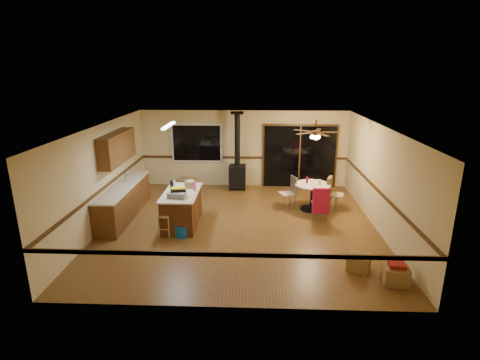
# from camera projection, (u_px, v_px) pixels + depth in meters

# --- Properties ---
(floor) EXTENTS (7.00, 7.00, 0.00)m
(floor) POSITION_uv_depth(u_px,v_px,m) (240.00, 225.00, 9.79)
(floor) COLOR brown
(floor) RESTS_ON ground
(ceiling) EXTENTS (7.00, 7.00, 0.00)m
(ceiling) POSITION_uv_depth(u_px,v_px,m) (239.00, 126.00, 9.04)
(ceiling) COLOR silver
(ceiling) RESTS_ON ground
(wall_back) EXTENTS (7.00, 0.00, 7.00)m
(wall_back) POSITION_uv_depth(u_px,v_px,m) (244.00, 149.00, 12.76)
(wall_back) COLOR #CFBA83
(wall_back) RESTS_ON ground
(wall_front) EXTENTS (7.00, 0.00, 7.00)m
(wall_front) POSITION_uv_depth(u_px,v_px,m) (231.00, 239.00, 6.06)
(wall_front) COLOR #CFBA83
(wall_front) RESTS_ON ground
(wall_left) EXTENTS (0.00, 7.00, 7.00)m
(wall_left) POSITION_uv_depth(u_px,v_px,m) (103.00, 176.00, 9.55)
(wall_left) COLOR #CFBA83
(wall_left) RESTS_ON ground
(wall_right) EXTENTS (0.00, 7.00, 7.00)m
(wall_right) POSITION_uv_depth(u_px,v_px,m) (380.00, 179.00, 9.28)
(wall_right) COLOR #CFBA83
(wall_right) RESTS_ON ground
(chair_rail) EXTENTS (7.00, 7.00, 0.08)m
(chair_rail) POSITION_uv_depth(u_px,v_px,m) (240.00, 189.00, 9.50)
(chair_rail) COLOR #412810
(chair_rail) RESTS_ON ground
(window) EXTENTS (1.72, 0.10, 1.32)m
(window) POSITION_uv_depth(u_px,v_px,m) (197.00, 143.00, 12.72)
(window) COLOR black
(window) RESTS_ON ground
(sliding_door) EXTENTS (2.52, 0.10, 2.10)m
(sliding_door) POSITION_uv_depth(u_px,v_px,m) (299.00, 157.00, 12.71)
(sliding_door) COLOR black
(sliding_door) RESTS_ON ground
(lower_cabinets) EXTENTS (0.60, 3.00, 0.86)m
(lower_cabinets) POSITION_uv_depth(u_px,v_px,m) (124.00, 202.00, 10.27)
(lower_cabinets) COLOR #5A3516
(lower_cabinets) RESTS_ON ground
(countertop) EXTENTS (0.64, 3.04, 0.04)m
(countertop) POSITION_uv_depth(u_px,v_px,m) (123.00, 186.00, 10.14)
(countertop) COLOR beige
(countertop) RESTS_ON lower_cabinets
(upper_cabinets) EXTENTS (0.35, 2.00, 0.80)m
(upper_cabinets) POSITION_uv_depth(u_px,v_px,m) (117.00, 148.00, 10.04)
(upper_cabinets) COLOR #5A3516
(upper_cabinets) RESTS_ON ground
(kitchen_island) EXTENTS (0.88, 1.68, 0.90)m
(kitchen_island) POSITION_uv_depth(u_px,v_px,m) (182.00, 208.00, 9.71)
(kitchen_island) COLOR #4E2813
(kitchen_island) RESTS_ON ground
(wood_stove) EXTENTS (0.55, 0.50, 2.52)m
(wood_stove) POSITION_uv_depth(u_px,v_px,m) (237.00, 168.00, 12.50)
(wood_stove) COLOR black
(wood_stove) RESTS_ON ground
(ceiling_fan) EXTENTS (0.24, 0.24, 0.55)m
(ceiling_fan) POSITION_uv_depth(u_px,v_px,m) (316.00, 134.00, 10.24)
(ceiling_fan) COLOR brown
(ceiling_fan) RESTS_ON ceiling
(fluorescent_strip) EXTENTS (0.10, 1.20, 0.04)m
(fluorescent_strip) POSITION_uv_depth(u_px,v_px,m) (169.00, 126.00, 9.41)
(fluorescent_strip) COLOR white
(fluorescent_strip) RESTS_ON ceiling
(toolbox_grey) EXTENTS (0.47, 0.31, 0.13)m
(toolbox_grey) POSITION_uv_depth(u_px,v_px,m) (177.00, 195.00, 9.14)
(toolbox_grey) COLOR slate
(toolbox_grey) RESTS_ON kitchen_island
(toolbox_black) EXTENTS (0.40, 0.26, 0.20)m
(toolbox_black) POSITION_uv_depth(u_px,v_px,m) (179.00, 193.00, 9.23)
(toolbox_black) COLOR black
(toolbox_black) RESTS_ON kitchen_island
(toolbox_yellow_lid) EXTENTS (0.38, 0.25, 0.03)m
(toolbox_yellow_lid) POSITION_uv_depth(u_px,v_px,m) (178.00, 188.00, 9.19)
(toolbox_yellow_lid) COLOR gold
(toolbox_yellow_lid) RESTS_ON toolbox_black
(box_on_island) EXTENTS (0.24, 0.30, 0.18)m
(box_on_island) POSITION_uv_depth(u_px,v_px,m) (190.00, 184.00, 9.93)
(box_on_island) COLOR olive
(box_on_island) RESTS_ON kitchen_island
(bottle_dark) EXTENTS (0.11, 0.11, 0.31)m
(bottle_dark) POSITION_uv_depth(u_px,v_px,m) (172.00, 186.00, 9.55)
(bottle_dark) COLOR black
(bottle_dark) RESTS_ON kitchen_island
(bottle_pink) EXTENTS (0.10, 0.10, 0.25)m
(bottle_pink) POSITION_uv_depth(u_px,v_px,m) (194.00, 186.00, 9.66)
(bottle_pink) COLOR #D84C8C
(bottle_pink) RESTS_ON kitchen_island
(bottle_white) EXTENTS (0.08, 0.08, 0.20)m
(bottle_white) POSITION_uv_depth(u_px,v_px,m) (174.00, 185.00, 9.87)
(bottle_white) COLOR white
(bottle_white) RESTS_ON kitchen_island
(bar_stool) EXTENTS (0.38, 0.38, 0.56)m
(bar_stool) POSITION_uv_depth(u_px,v_px,m) (165.00, 225.00, 9.09)
(bar_stool) COLOR tan
(bar_stool) RESTS_ON floor
(blue_bucket) EXTENTS (0.43, 0.43, 0.28)m
(blue_bucket) POSITION_uv_depth(u_px,v_px,m) (182.00, 231.00, 9.12)
(blue_bucket) COLOR blue
(blue_bucket) RESTS_ON floor
(dining_table) EXTENTS (1.01, 1.01, 0.78)m
(dining_table) POSITION_uv_depth(u_px,v_px,m) (312.00, 192.00, 10.72)
(dining_table) COLOR black
(dining_table) RESTS_ON ground
(glass_red) EXTENTS (0.08, 0.08, 0.18)m
(glass_red) POSITION_uv_depth(u_px,v_px,m) (307.00, 180.00, 10.72)
(glass_red) COLOR #590C14
(glass_red) RESTS_ON dining_table
(glass_cream) EXTENTS (0.08, 0.08, 0.15)m
(glass_cream) POSITION_uv_depth(u_px,v_px,m) (319.00, 182.00, 10.57)
(glass_cream) COLOR beige
(glass_cream) RESTS_ON dining_table
(chair_left) EXTENTS (0.51, 0.51, 0.51)m
(chair_left) POSITION_uv_depth(u_px,v_px,m) (291.00, 189.00, 10.86)
(chair_left) COLOR tan
(chair_left) RESTS_ON ground
(chair_near) EXTENTS (0.44, 0.47, 0.70)m
(chair_near) POSITION_uv_depth(u_px,v_px,m) (321.00, 201.00, 9.85)
(chair_near) COLOR tan
(chair_near) RESTS_ON ground
(chair_right) EXTENTS (0.58, 0.56, 0.70)m
(chair_right) POSITION_uv_depth(u_px,v_px,m) (330.00, 189.00, 10.79)
(chair_right) COLOR tan
(chair_right) RESTS_ON ground
(box_under_window) EXTENTS (0.65, 0.58, 0.44)m
(box_under_window) POSITION_uv_depth(u_px,v_px,m) (187.00, 185.00, 12.42)
(box_under_window) COLOR olive
(box_under_window) RESTS_ON floor
(box_corner_a) EXTENTS (0.50, 0.44, 0.35)m
(box_corner_a) POSITION_uv_depth(u_px,v_px,m) (396.00, 275.00, 7.11)
(box_corner_a) COLOR olive
(box_corner_a) RESTS_ON floor
(box_corner_b) EXTENTS (0.55, 0.52, 0.35)m
(box_corner_b) POSITION_uv_depth(u_px,v_px,m) (359.00, 262.00, 7.58)
(box_corner_b) COLOR olive
(box_corner_b) RESTS_ON floor
(box_small_red) EXTENTS (0.32, 0.28, 0.08)m
(box_small_red) POSITION_uv_depth(u_px,v_px,m) (397.00, 265.00, 7.04)
(box_small_red) COLOR maroon
(box_small_red) RESTS_ON box_corner_a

